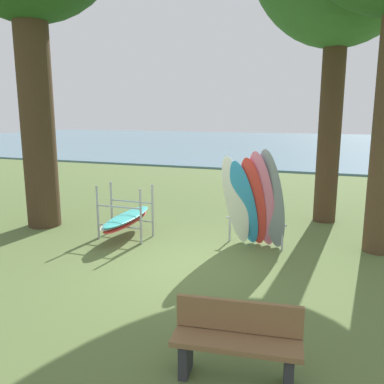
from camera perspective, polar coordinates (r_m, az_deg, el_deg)
ground_plane at (r=7.86m, az=0.36°, el=-10.27°), size 80.00×80.00×0.00m
lake_water at (r=37.86m, az=16.30°, el=6.51°), size 80.00×36.00×0.10m
leaning_board_pile at (r=8.48m, az=8.73°, el=-1.50°), size 1.49×1.09×2.20m
board_storage_rack at (r=9.47m, az=-9.31°, el=-3.66°), size 1.15×2.13×1.25m
park_bench at (r=4.69m, az=6.37°, el=-20.05°), size 1.44×0.58×0.85m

